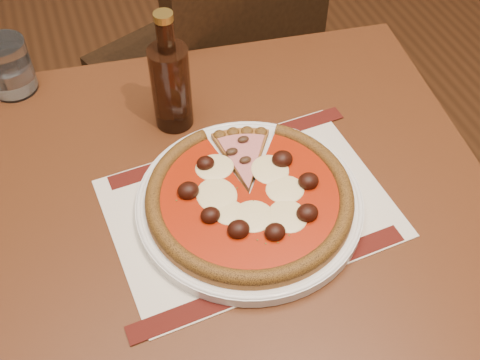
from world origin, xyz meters
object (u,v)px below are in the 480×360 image
Objects in this scene: plate at (249,204)px; chair_far at (222,58)px; water_glass at (8,67)px; table at (244,239)px; bottle at (171,83)px; pizza at (250,196)px.

chair_far is at bearing 76.17° from plate.
chair_far is 0.57m from water_glass.
table is at bearing -51.87° from water_glass.
pizza is at bearing -75.79° from bottle.
bottle is at bearing 104.21° from pizza.
water_glass reaches higher than pizza.
bottle reaches higher than table.
water_glass is (-0.47, -0.21, 0.25)m from chair_far.
bottle is at bearing 104.46° from table.
pizza is (-0.00, -0.00, 0.02)m from plate.
table is at bearing 101.57° from plate.
plate is 3.43× the size of water_glass.
bottle is at bearing -35.75° from water_glass.
plate is at bearing 79.24° from pizza.
water_glass is at bearing 127.36° from plate.
pizza is 1.43× the size of bottle.
pizza is at bearing -79.26° from table.
plate is 0.52m from water_glass.
water_glass is 0.46× the size of bottle.
table is 0.29m from bottle.
water_glass is (-0.31, 0.41, 0.04)m from plate.
table is at bearing 52.91° from chair_far.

